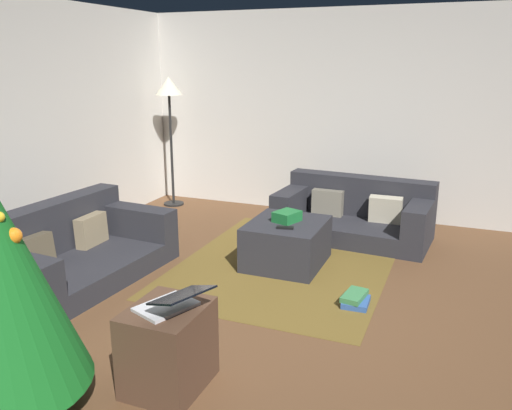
# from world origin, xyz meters

# --- Properties ---
(ground_plane) EXTENTS (6.40, 6.40, 0.00)m
(ground_plane) POSITION_xyz_m (0.00, 0.00, 0.00)
(ground_plane) COLOR brown
(corner_partition) EXTENTS (0.12, 6.40, 2.60)m
(corner_partition) POSITION_xyz_m (3.14, 0.00, 1.30)
(corner_partition) COLOR beige
(corner_partition) RESTS_ON ground_plane
(couch_left) EXTENTS (1.84, 1.09, 0.69)m
(couch_left) POSITION_xyz_m (0.06, 2.26, 0.26)
(couch_left) COLOR #26262B
(couch_left) RESTS_ON ground_plane
(couch_right) EXTENTS (0.98, 1.76, 0.67)m
(couch_right) POSITION_xyz_m (2.25, 0.05, 0.26)
(couch_right) COLOR #26262B
(couch_right) RESTS_ON ground_plane
(ottoman) EXTENTS (0.81, 0.72, 0.44)m
(ottoman) POSITION_xyz_m (1.13, 0.50, 0.22)
(ottoman) COLOR #26262B
(ottoman) RESTS_ON ground_plane
(gift_box) EXTENTS (0.30, 0.27, 0.10)m
(gift_box) POSITION_xyz_m (1.16, 0.51, 0.49)
(gift_box) COLOR #19662D
(gift_box) RESTS_ON ottoman
(tv_remote) EXTENTS (0.08, 0.17, 0.02)m
(tv_remote) POSITION_xyz_m (0.93, 0.45, 0.45)
(tv_remote) COLOR black
(tv_remote) RESTS_ON ottoman
(side_table) EXTENTS (0.52, 0.44, 0.54)m
(side_table) POSITION_xyz_m (-1.08, 0.52, 0.27)
(side_table) COLOR #4C3323
(side_table) RESTS_ON ground_plane
(laptop) EXTENTS (0.46, 0.49, 0.18)m
(laptop) POSITION_xyz_m (-1.10, 0.47, 0.59)
(laptop) COLOR silver
(laptop) RESTS_ON side_table
(book_stack) EXTENTS (0.31, 0.23, 0.10)m
(book_stack) POSITION_xyz_m (0.49, -0.33, 0.05)
(book_stack) COLOR #2D5193
(book_stack) RESTS_ON ground_plane
(corner_lamp) EXTENTS (0.36, 0.36, 1.76)m
(corner_lamp) POSITION_xyz_m (2.65, 2.70, 1.51)
(corner_lamp) COLOR black
(corner_lamp) RESTS_ON ground_plane
(area_rug) EXTENTS (2.60, 2.00, 0.01)m
(area_rug) POSITION_xyz_m (1.13, 0.50, 0.00)
(area_rug) COLOR brown
(area_rug) RESTS_ON ground_plane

